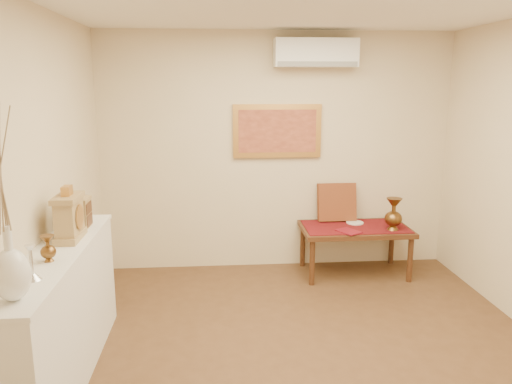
{
  "coord_description": "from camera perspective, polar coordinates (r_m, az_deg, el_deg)",
  "views": [
    {
      "loc": [
        -0.7,
        -3.39,
        2.12
      ],
      "look_at": [
        -0.33,
        1.15,
        1.13
      ],
      "focal_mm": 35.0,
      "sensor_mm": 36.0,
      "label": 1
    }
  ],
  "objects": [
    {
      "name": "low_table",
      "position": [
        5.74,
        11.24,
        -4.57
      ],
      "size": [
        1.2,
        0.7,
        0.55
      ],
      "color": "#492815",
      "rests_on": "floor"
    },
    {
      "name": "wall_front",
      "position": [
        1.55,
        24.44,
        -18.91
      ],
      "size": [
        4.0,
        0.02,
        2.7
      ],
      "primitive_type": "cube",
      "color": "beige",
      "rests_on": "ground"
    },
    {
      "name": "mantel_clock",
      "position": [
        3.96,
        -20.56,
        -2.68
      ],
      "size": [
        0.17,
        0.36,
        0.41
      ],
      "color": "tan",
      "rests_on": "display_ledge"
    },
    {
      "name": "cushion",
      "position": [
        5.87,
        9.21,
        -1.14
      ],
      "size": [
        0.44,
        0.19,
        0.45
      ],
      "primitive_type": "cube",
      "rotation": [
        -0.21,
        0.0,
        0.0
      ],
      "color": "#591311",
      "rests_on": "table_cloth"
    },
    {
      "name": "wall_left",
      "position": [
        3.71,
        -25.03,
        -0.92
      ],
      "size": [
        0.02,
        4.5,
        2.7
      ],
      "primitive_type": "cube",
      "color": "beige",
      "rests_on": "ground"
    },
    {
      "name": "brass_urn_tall",
      "position": [
        5.63,
        15.47,
        -2.05
      ],
      "size": [
        0.19,
        0.19,
        0.43
      ],
      "primitive_type": null,
      "color": "brown",
      "rests_on": "table_cloth"
    },
    {
      "name": "brass_urn_small",
      "position": [
        3.55,
        -22.71,
        -5.58
      ],
      "size": [
        0.1,
        0.1,
        0.23
      ],
      "primitive_type": null,
      "color": "brown",
      "rests_on": "display_ledge"
    },
    {
      "name": "wooden_chest",
      "position": [
        4.29,
        -19.5,
        -2.21
      ],
      "size": [
        0.16,
        0.21,
        0.24
      ],
      "color": "tan",
      "rests_on": "display_ledge"
    },
    {
      "name": "plate",
      "position": [
        5.84,
        11.24,
        -3.46
      ],
      "size": [
        0.2,
        0.2,
        0.01
      ],
      "primitive_type": "cylinder",
      "color": "white",
      "rests_on": "table_cloth"
    },
    {
      "name": "wall_back",
      "position": [
        5.74,
        2.38,
        4.52
      ],
      "size": [
        4.0,
        0.02,
        2.7
      ],
      "primitive_type": "cube",
      "color": "beige",
      "rests_on": "ground"
    },
    {
      "name": "painting",
      "position": [
        5.68,
        2.43,
        6.98
      ],
      "size": [
        1.0,
        0.06,
        0.6
      ],
      "color": "#BD853C",
      "rests_on": "wall_back"
    },
    {
      "name": "floor",
      "position": [
        4.06,
        6.32,
        -19.31
      ],
      "size": [
        4.5,
        4.5,
        0.0
      ],
      "primitive_type": "plane",
      "color": "brown",
      "rests_on": "ground"
    },
    {
      "name": "candlestick",
      "position": [
        3.26,
        -24.3,
        -7.36
      ],
      "size": [
        0.1,
        0.1,
        0.22
      ],
      "primitive_type": null,
      "color": "silver",
      "rests_on": "display_ledge"
    },
    {
      "name": "ac_unit",
      "position": [
        5.63,
        6.85,
        15.5
      ],
      "size": [
        0.9,
        0.25,
        0.3
      ],
      "color": "white",
      "rests_on": "wall_back"
    },
    {
      "name": "menu",
      "position": [
        5.49,
        10.54,
        -4.45
      ],
      "size": [
        0.28,
        0.31,
        0.01
      ],
      "primitive_type": "cube",
      "rotation": [
        0.0,
        0.0,
        0.52
      ],
      "color": "maroon",
      "rests_on": "table_cloth"
    },
    {
      "name": "table_cloth",
      "position": [
        5.72,
        11.27,
        -3.9
      ],
      "size": [
        1.14,
        0.59,
        0.01
      ],
      "primitive_type": "cube",
      "color": "maroon",
      "rests_on": "low_table"
    },
    {
      "name": "display_ledge",
      "position": [
        3.93,
        -21.41,
        -13.18
      ],
      "size": [
        0.37,
        2.02,
        0.98
      ],
      "color": "silver",
      "rests_on": "floor"
    },
    {
      "name": "white_vase",
      "position": [
        2.89,
        -26.86,
        -1.41
      ],
      "size": [
        0.2,
        0.2,
        1.05
      ],
      "primitive_type": null,
      "color": "white",
      "rests_on": "display_ledge"
    }
  ]
}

